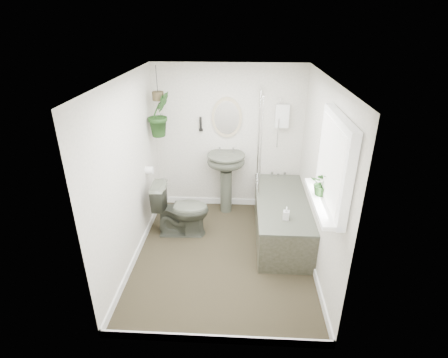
{
  "coord_description": "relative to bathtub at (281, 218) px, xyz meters",
  "views": [
    {
      "loc": [
        0.22,
        -3.79,
        2.91
      ],
      "look_at": [
        0.0,
        0.15,
        1.05
      ],
      "focal_mm": 28.0,
      "sensor_mm": 36.0,
      "label": 1
    }
  ],
  "objects": [
    {
      "name": "sill_plant",
      "position": [
        0.23,
        -1.09,
        1.09
      ],
      "size": [
        0.28,
        0.26,
        0.25
      ],
      "primitive_type": "imported",
      "rotation": [
        0.0,
        0.0,
        -0.29
      ],
      "color": "black",
      "rests_on": "window_sill"
    },
    {
      "name": "hanging_plant",
      "position": [
        -1.77,
        0.54,
        1.34
      ],
      "size": [
        0.45,
        0.45,
        0.64
      ],
      "primitive_type": "imported",
      "rotation": [
        0.0,
        0.0,
        0.81
      ],
      "color": "black",
      "rests_on": "ceiling"
    },
    {
      "name": "toilet",
      "position": [
        -1.43,
        -0.01,
        0.11
      ],
      "size": [
        0.79,
        0.47,
        0.79
      ],
      "primitive_type": "imported",
      "rotation": [
        0.0,
        0.0,
        1.6
      ],
      "color": "#43463A",
      "rests_on": "floor"
    },
    {
      "name": "wall_right",
      "position": [
        0.36,
        -0.5,
        0.86
      ],
      "size": [
        0.02,
        2.8,
        2.3
      ],
      "primitive_type": "cube",
      "color": "silver",
      "rests_on": "ground"
    },
    {
      "name": "window_recess",
      "position": [
        0.29,
        -1.2,
        1.36
      ],
      "size": [
        0.08,
        1.0,
        0.9
      ],
      "primitive_type": "cube",
      "color": "white",
      "rests_on": "wall_right"
    },
    {
      "name": "window_sill",
      "position": [
        0.22,
        -1.2,
        0.94
      ],
      "size": [
        0.18,
        1.0,
        0.04
      ],
      "primitive_type": "cube",
      "color": "white",
      "rests_on": "wall_right"
    },
    {
      "name": "wall_front",
      "position": [
        -0.8,
        -1.91,
        0.86
      ],
      "size": [
        2.3,
        0.02,
        2.3
      ],
      "primitive_type": "cube",
      "color": "silver",
      "rests_on": "ground"
    },
    {
      "name": "toilet_roll_holder",
      "position": [
        -1.9,
        0.2,
        0.61
      ],
      "size": [
        0.11,
        0.11,
        0.11
      ],
      "primitive_type": "cylinder",
      "rotation": [
        0.0,
        1.57,
        0.0
      ],
      "color": "white",
      "rests_on": "wall_left"
    },
    {
      "name": "wall_sconce",
      "position": [
        -1.22,
        0.86,
        1.11
      ],
      "size": [
        0.04,
        0.04,
        0.22
      ],
      "primitive_type": "cylinder",
      "color": "black",
      "rests_on": "wall_back"
    },
    {
      "name": "skirting",
      "position": [
        -0.8,
        -0.5,
        -0.24
      ],
      "size": [
        2.3,
        2.8,
        0.1
      ],
      "primitive_type": "cube",
      "color": "white",
      "rests_on": "floor"
    },
    {
      "name": "soap_bottle",
      "position": [
        -0.01,
        -0.5,
        0.38
      ],
      "size": [
        0.09,
        0.09,
        0.17
      ],
      "primitive_type": "imported",
      "rotation": [
        0.0,
        0.0,
        -0.15
      ],
      "color": "#332C2B",
      "rests_on": "bathtub"
    },
    {
      "name": "pedestal_sink",
      "position": [
        -0.82,
        0.67,
        0.21
      ],
      "size": [
        0.63,
        0.56,
        0.99
      ],
      "primitive_type": null,
      "rotation": [
        0.0,
        0.0,
        0.11
      ],
      "color": "#43463A",
      "rests_on": "floor"
    },
    {
      "name": "window_blinds",
      "position": [
        0.24,
        -1.2,
        1.36
      ],
      "size": [
        0.01,
        0.86,
        0.76
      ],
      "primitive_type": "cube",
      "color": "white",
      "rests_on": "wall_right"
    },
    {
      "name": "bathtub",
      "position": [
        0.0,
        0.0,
        0.0
      ],
      "size": [
        0.72,
        1.72,
        0.58
      ],
      "primitive_type": null,
      "color": "#43463A",
      "rests_on": "floor"
    },
    {
      "name": "ceiling",
      "position": [
        -0.8,
        -0.5,
        2.02
      ],
      "size": [
        2.3,
        2.8,
        0.02
      ],
      "primitive_type": "cube",
      "color": "white",
      "rests_on": "ground"
    },
    {
      "name": "oval_mirror",
      "position": [
        -0.82,
        0.87,
        1.21
      ],
      "size": [
        0.46,
        0.03,
        0.62
      ],
      "primitive_type": "ellipsoid",
      "color": "tan",
      "rests_on": "wall_back"
    },
    {
      "name": "floor",
      "position": [
        -0.8,
        -0.5,
        -0.3
      ],
      "size": [
        2.3,
        2.8,
        0.02
      ],
      "primitive_type": "cube",
      "color": "#2C2519",
      "rests_on": "ground"
    },
    {
      "name": "wall_left",
      "position": [
        -1.96,
        -0.5,
        0.86
      ],
      "size": [
        0.02,
        2.8,
        2.3
      ],
      "primitive_type": "cube",
      "color": "silver",
      "rests_on": "ground"
    },
    {
      "name": "hanging_pot",
      "position": [
        -1.77,
        0.54,
        1.6
      ],
      "size": [
        0.16,
        0.16,
        0.12
      ],
      "primitive_type": "cylinder",
      "color": "#3D341F",
      "rests_on": "ceiling"
    },
    {
      "name": "bath_screen",
      "position": [
        -0.33,
        0.49,
        0.99
      ],
      "size": [
        0.04,
        0.72,
        1.4
      ],
      "primitive_type": null,
      "color": "silver",
      "rests_on": "bathtub"
    },
    {
      "name": "shower_box",
      "position": [
        0.0,
        0.84,
        1.26
      ],
      "size": [
        0.2,
        0.1,
        0.35
      ],
      "primitive_type": "cube",
      "color": "white",
      "rests_on": "wall_back"
    },
    {
      "name": "wall_back",
      "position": [
        -0.8,
        0.91,
        0.86
      ],
      "size": [
        2.3,
        0.02,
        2.3
      ],
      "primitive_type": "cube",
      "color": "silver",
      "rests_on": "ground"
    }
  ]
}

